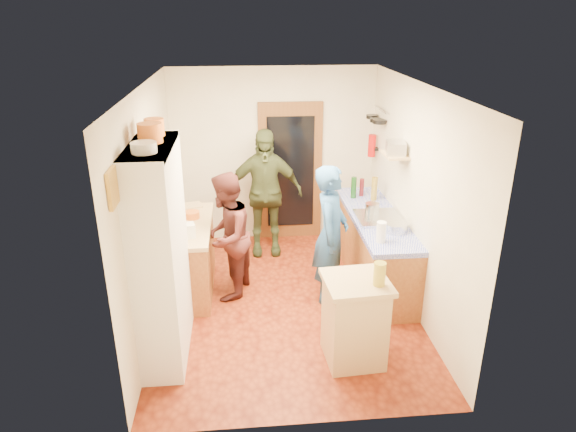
{
  "coord_description": "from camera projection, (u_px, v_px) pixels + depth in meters",
  "views": [
    {
      "loc": [
        -0.48,
        -5.41,
        3.34
      ],
      "look_at": [
        0.04,
        0.15,
        1.08
      ],
      "focal_mm": 32.0,
      "sensor_mm": 36.0,
      "label": 1
    }
  ],
  "objects": [
    {
      "name": "radio",
      "position": [
        396.0,
        148.0,
        6.15
      ],
      "size": [
        0.27,
        0.33,
        0.15
      ],
      "primitive_type": "cube",
      "rotation": [
        0.0,
        0.0,
        -0.17
      ],
      "color": "silver",
      "rests_on": "wall_shelf"
    },
    {
      "name": "plate_stack",
      "position": [
        144.0,
        148.0,
        4.34
      ],
      "size": [
        0.22,
        0.22,
        0.09
      ],
      "primitive_type": "cylinder",
      "color": "white",
      "rests_on": "hutch_top_shelf"
    },
    {
      "name": "fire_extinguisher",
      "position": [
        372.0,
        146.0,
        7.42
      ],
      "size": [
        0.11,
        0.11,
        0.32
      ],
      "primitive_type": "cylinder",
      "color": "red",
      "rests_on": "wall_right"
    },
    {
      "name": "pan_hang_a",
      "position": [
        379.0,
        122.0,
        6.94
      ],
      "size": [
        0.18,
        0.18,
        0.05
      ],
      "primitive_type": "cylinder",
      "color": "black",
      "rests_on": "pan_rail"
    },
    {
      "name": "bottle_b",
      "position": [
        362.0,
        187.0,
        7.15
      ],
      "size": [
        0.08,
        0.08,
        0.25
      ],
      "primitive_type": "cylinder",
      "rotation": [
        0.0,
        0.0,
        0.25
      ],
      "color": "#591419",
      "rests_on": "right_counter_top"
    },
    {
      "name": "toaster",
      "position": [
        185.0,
        231.0,
        5.85
      ],
      "size": [
        0.25,
        0.2,
        0.16
      ],
      "primitive_type": "cube",
      "rotation": [
        0.0,
        0.0,
        0.25
      ],
      "color": "white",
      "rests_on": "left_counter_top"
    },
    {
      "name": "floor",
      "position": [
        286.0,
        303.0,
        6.29
      ],
      "size": [
        3.0,
        4.0,
        0.02
      ],
      "primitive_type": "cube",
      "color": "maroon",
      "rests_on": "ground"
    },
    {
      "name": "cutting_board",
      "position": [
        350.0,
        279.0,
        4.98
      ],
      "size": [
        0.37,
        0.3,
        0.02
      ],
      "primitive_type": "cube",
      "rotation": [
        0.0,
        0.0,
        0.07
      ],
      "color": "white",
      "rests_on": "island_top"
    },
    {
      "name": "left_counter_top",
      "position": [
        185.0,
        226.0,
        6.27
      ],
      "size": [
        0.64,
        1.44,
        0.05
      ],
      "primitive_type": "cube",
      "color": "tan",
      "rests_on": "left_counter_base"
    },
    {
      "name": "orange_pot_b",
      "position": [
        154.0,
        127.0,
        4.91
      ],
      "size": [
        0.19,
        0.19,
        0.17
      ],
      "primitive_type": "cylinder",
      "color": "orange",
      "rests_on": "hutch_top_shelf"
    },
    {
      "name": "right_counter_top",
      "position": [
        376.0,
        217.0,
        6.53
      ],
      "size": [
        0.62,
        2.22,
        0.06
      ],
      "primitive_type": "cube",
      "color": "#121CBE",
      "rests_on": "right_counter_base"
    },
    {
      "name": "person_hob",
      "position": [
        333.0,
        235.0,
        6.07
      ],
      "size": [
        0.59,
        0.72,
        1.7
      ],
      "primitive_type": "imported",
      "rotation": [
        0.0,
        0.0,
        1.23
      ],
      "color": "#27518D",
      "rests_on": "ground"
    },
    {
      "name": "ext_bracket",
      "position": [
        376.0,
        149.0,
        7.44
      ],
      "size": [
        0.06,
        0.1,
        0.04
      ],
      "primitive_type": "cube",
      "color": "black",
      "rests_on": "wall_right"
    },
    {
      "name": "hutch_top_shelf",
      "position": [
        150.0,
        147.0,
        4.62
      ],
      "size": [
        0.4,
        1.14,
        0.04
      ],
      "primitive_type": "cube",
      "color": "white",
      "rests_on": "hutch_body"
    },
    {
      "name": "bottle_a",
      "position": [
        354.0,
        188.0,
        7.07
      ],
      "size": [
        0.09,
        0.09,
        0.3
      ],
      "primitive_type": "cylinder",
      "rotation": [
        0.0,
        0.0,
        -0.14
      ],
      "color": "#143F14",
      "rests_on": "right_counter_top"
    },
    {
      "name": "orange_pot_a",
      "position": [
        150.0,
        133.0,
        4.66
      ],
      "size": [
        0.22,
        0.22,
        0.18
      ],
      "primitive_type": "cylinder",
      "color": "orange",
      "rests_on": "hutch_top_shelf"
    },
    {
      "name": "right_counter_base",
      "position": [
        374.0,
        249.0,
        6.7
      ],
      "size": [
        0.6,
        2.2,
        0.84
      ],
      "primitive_type": "cube",
      "color": "#9F642F",
      "rests_on": "ground"
    },
    {
      "name": "oil_jar",
      "position": [
        379.0,
        274.0,
        4.81
      ],
      "size": [
        0.12,
        0.12,
        0.23
      ],
      "primitive_type": "cylinder",
      "rotation": [
        0.0,
        0.0,
        0.07
      ],
      "color": "#AD9E2D",
      "rests_on": "island_top"
    },
    {
      "name": "kettle",
      "position": [
        178.0,
        224.0,
        6.03
      ],
      "size": [
        0.16,
        0.16,
        0.17
      ],
      "primitive_type": "cylinder",
      "rotation": [
        0.0,
        0.0,
        0.09
      ],
      "color": "white",
      "rests_on": "left_counter_top"
    },
    {
      "name": "hob",
      "position": [
        379.0,
        218.0,
        6.38
      ],
      "size": [
        0.55,
        0.58,
        0.04
      ],
      "primitive_type": "cube",
      "color": "silver",
      "rests_on": "right_counter_top"
    },
    {
      "name": "island_base",
      "position": [
        354.0,
        322.0,
        5.12
      ],
      "size": [
        0.59,
        0.59,
        0.86
      ],
      "primitive_type": "cube",
      "rotation": [
        0.0,
        0.0,
        0.07
      ],
      "color": "tan",
      "rests_on": "ground"
    },
    {
      "name": "chopping_board",
      "position": [
        190.0,
        206.0,
        6.8
      ],
      "size": [
        0.35,
        0.3,
        0.02
      ],
      "primitive_type": "cube",
      "rotation": [
        0.0,
        0.0,
        0.29
      ],
      "color": "tan",
      "rests_on": "left_counter_top"
    },
    {
      "name": "left_counter_base",
      "position": [
        187.0,
        258.0,
        6.44
      ],
      "size": [
        0.6,
        1.4,
        0.85
      ],
      "primitive_type": "cube",
      "color": "#9F642F",
      "rests_on": "ground"
    },
    {
      "name": "ceiling",
      "position": [
        285.0,
        84.0,
        5.31
      ],
      "size": [
        3.0,
        4.0,
        0.02
      ],
      "primitive_type": "cube",
      "color": "silver",
      "rests_on": "ground"
    },
    {
      "name": "wall_back",
      "position": [
        273.0,
        156.0,
        7.66
      ],
      "size": [
        3.0,
        0.02,
        2.6
      ],
      "primitive_type": "cube",
      "color": "beige",
      "rests_on": "ground"
    },
    {
      "name": "person_left",
      "position": [
        230.0,
        235.0,
        6.2
      ],
      "size": [
        0.79,
        0.9,
        1.58
      ],
      "primitive_type": "imported",
      "rotation": [
        0.0,
        0.0,
        -1.85
      ],
      "color": "#471E1C",
      "rests_on": "ground"
    },
    {
      "name": "mixing_bowl",
      "position": [
        395.0,
        227.0,
        6.04
      ],
      "size": [
        0.33,
        0.33,
        0.11
      ],
      "primitive_type": "cylinder",
      "rotation": [
        0.0,
        0.0,
        -0.21
      ],
      "color": "silver",
      "rests_on": "right_counter_top"
    },
    {
      "name": "orange_bowl",
      "position": [
        192.0,
        215.0,
        6.42
      ],
      "size": [
        0.22,
        0.22,
        0.08
      ],
      "primitive_type": "cylinder",
      "rotation": [
        0.0,
        0.0,
        0.2
      ],
      "color": "orange",
      "rests_on": "left_counter_top"
    },
    {
      "name": "hutch_body",
      "position": [
        161.0,
        255.0,
        5.03
      ],
      "size": [
        0.4,
        1.2,
        2.2
      ],
      "primitive_type": "cube",
      "color": "white",
      "rests_on": "ground"
    },
    {
      "name": "wall_shelf",
      "position": [
        395.0,
        155.0,
        6.19
      ],
      "size": [
        0.26,
        0.42,
        0.03
      ],
      "primitive_type": "cube",
      "color": "tan",
      "rests_on": "wall_right"
    },
    {
      "name": "door_frame",
      "position": [
        290.0,
        172.0,
        7.73
      ],
      "size": [
        0.95,
        0.06,
        2.1
      ],
      "primitive_type": "cube",
      "color": "brown",
      "rests_on": "ground"
    },
    {
      "name": "pan_hang_c",
      "position": [
        372.0,
        117.0,
        7.31
      ],
      "size": [
        0.17,
        0.17,
        0.05
      ],
      "primitive_type": "cylinder",
      "color": "black",
      "rests_on": "pan_rail"
    },
    {
      "name": "pan_rail",
      "position": [
        381.0,
        110.0,
        7.05
      ],
      "size": [
        0.02,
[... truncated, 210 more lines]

